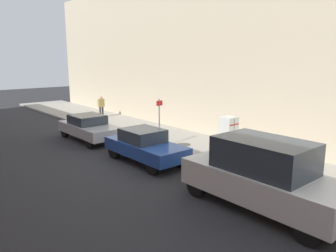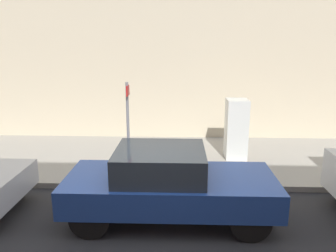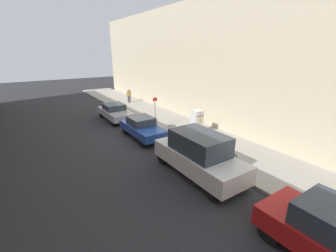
{
  "view_description": "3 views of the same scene",
  "coord_description": "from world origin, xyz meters",
  "views": [
    {
      "loc": [
        7.73,
        11.48,
        4.5
      ],
      "look_at": [
        -2.33,
        -0.3,
        1.28
      ],
      "focal_mm": 35.0,
      "sensor_mm": 36.0,
      "label": 1
    },
    {
      "loc": [
        5.53,
        0.5,
        3.43
      ],
      "look_at": [
        -2.54,
        0.22,
        1.42
      ],
      "focal_mm": 35.0,
      "sensor_mm": 36.0,
      "label": 2
    },
    {
      "loc": [
        6.19,
        13.63,
        5.82
      ],
      "look_at": [
        -2.37,
        0.71,
        0.63
      ],
      "focal_mm": 24.0,
      "sensor_mm": 36.0,
      "label": 3
    }
  ],
  "objects": [
    {
      "name": "street_sign_post",
      "position": [
        -2.14,
        -0.74,
        1.51
      ],
      "size": [
        0.36,
        0.07,
        2.43
      ],
      "color": "slate",
      "rests_on": "sidewalk_slab"
    },
    {
      "name": "sidewalk_slab",
      "position": [
        -3.9,
        0.0,
        0.07
      ],
      "size": [
        4.24,
        44.0,
        0.14
      ],
      "primitive_type": "cube",
      "color": "#9E998E",
      "rests_on": "ground"
    },
    {
      "name": "parked_hatchback_blue",
      "position": [
        -0.49,
        0.29,
        0.76
      ],
      "size": [
        1.72,
        4.12,
        1.47
      ],
      "color": "#23479E",
      "rests_on": "ground"
    },
    {
      "name": "ground_plane",
      "position": [
        0.0,
        0.0,
        0.0
      ],
      "size": [
        80.0,
        80.0,
        0.0
      ],
      "primitive_type": "plane",
      "color": "#28282B"
    },
    {
      "name": "manhole_cover",
      "position": [
        -3.44,
        -0.36,
        0.15
      ],
      "size": [
        0.7,
        0.7,
        0.02
      ],
      "primitive_type": "cylinder",
      "color": "#47443F",
      "rests_on": "sidewalk_slab"
    },
    {
      "name": "discarded_refrigerator",
      "position": [
        -3.85,
        2.18,
        1.02
      ],
      "size": [
        0.7,
        0.62,
        1.76
      ],
      "color": "silver",
      "rests_on": "sidewalk_slab"
    },
    {
      "name": "building_facade_near",
      "position": [
        -6.87,
        0.0,
        4.83
      ],
      "size": [
        1.7,
        39.6,
        9.67
      ],
      "primitive_type": "cube",
      "color": "beige",
      "rests_on": "ground"
    }
  ]
}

